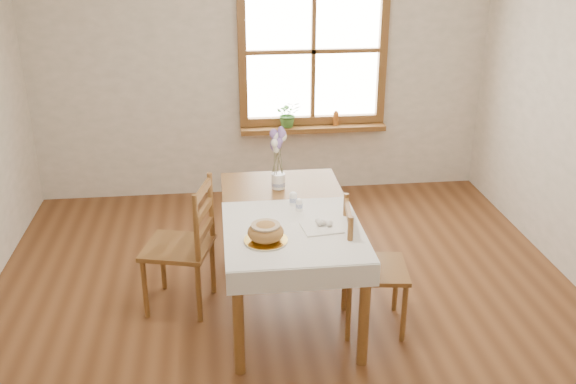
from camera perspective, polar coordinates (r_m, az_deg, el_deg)
name	(u,v)px	position (r m, az deg, el deg)	size (l,w,h in m)	color
ground	(293,327)	(4.58, 0.45, -11.90)	(5.00, 5.00, 0.00)	brown
room_walls	(294,87)	(3.87, 0.52, 9.32)	(4.60, 5.10, 2.65)	white
window	(313,51)	(6.38, 2.25, 12.40)	(1.46, 0.08, 1.46)	brown
window_sill	(313,128)	(6.50, 2.24, 5.69)	(1.46, 0.20, 0.05)	brown
dining_table	(288,223)	(4.50, 0.00, -2.75)	(0.90, 1.60, 0.75)	brown
table_linen	(293,230)	(4.19, 0.48, -3.44)	(0.91, 0.99, 0.01)	white
chair_left	(178,245)	(4.65, -9.79, -4.69)	(0.46, 0.48, 0.98)	brown
chair_right	(375,267)	(4.40, 7.73, -6.62)	(0.43, 0.45, 0.92)	brown
bread_plate	(266,241)	(4.04, -1.99, -4.34)	(0.27, 0.27, 0.01)	white
bread_loaf	(266,231)	(4.01, -2.00, -3.44)	(0.23, 0.23, 0.13)	#B07C3E
egg_napkin	(322,228)	(4.21, 3.01, -3.19)	(0.25, 0.21, 0.01)	white
eggs	(322,224)	(4.20, 3.01, -2.86)	(0.19, 0.17, 0.04)	silver
salt_shaker	(299,205)	(4.44, 1.00, -1.12)	(0.05, 0.05, 0.09)	white
pepper_shaker	(293,199)	(4.52, 0.47, -0.59)	(0.05, 0.05, 0.10)	white
flower_vase	(278,182)	(4.82, -0.86, 0.90)	(0.10, 0.10, 0.11)	white
lavender_bouquet	(278,153)	(4.74, -0.88, 3.45)	(0.18, 0.18, 0.34)	#7A5BA2
potted_plant	(288,117)	(6.43, 0.02, 6.71)	(0.24, 0.27, 0.21)	#3D742E
amber_bottle	(336,118)	(6.51, 4.28, 6.59)	(0.05, 0.05, 0.15)	#A85B1F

